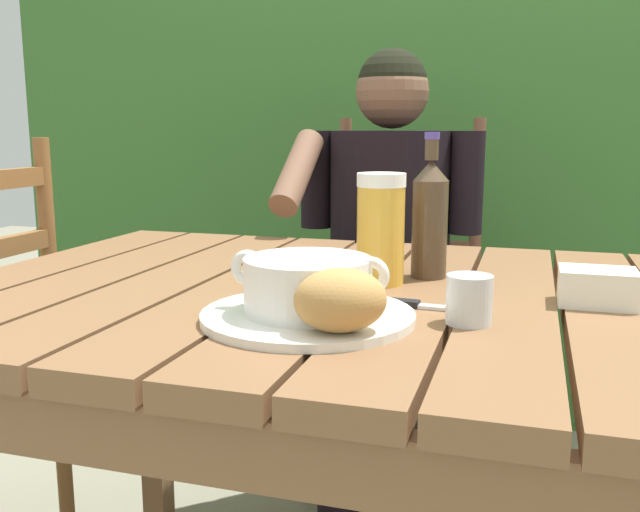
# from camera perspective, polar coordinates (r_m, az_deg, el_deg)

# --- Properties ---
(dining_table) EXTENTS (1.27, 0.94, 0.78)m
(dining_table) POSITION_cam_1_polar(r_m,az_deg,el_deg) (1.16, 0.84, -7.17)
(dining_table) COLOR brown
(dining_table) RESTS_ON ground_plane
(hedge_backdrop) EXTENTS (3.34, 0.93, 2.63)m
(hedge_backdrop) POSITION_cam_1_polar(r_m,az_deg,el_deg) (2.78, 11.26, 14.77)
(hedge_backdrop) COLOR #37672C
(hedge_backdrop) RESTS_ON ground_plane
(chair_near_diner) EXTENTS (0.44, 0.43, 1.06)m
(chair_near_diner) POSITION_cam_1_polar(r_m,az_deg,el_deg) (2.08, 6.49, -4.32)
(chair_near_diner) COLOR brown
(chair_near_diner) RESTS_ON ground_plane
(person_eating) EXTENTS (0.48, 0.47, 1.23)m
(person_eating) POSITION_cam_1_polar(r_m,az_deg,el_deg) (1.84, 5.40, 0.81)
(person_eating) COLOR black
(person_eating) RESTS_ON ground_plane
(serving_plate) EXTENTS (0.29, 0.29, 0.01)m
(serving_plate) POSITION_cam_1_polar(r_m,az_deg,el_deg) (0.94, -1.00, -4.93)
(serving_plate) COLOR white
(serving_plate) RESTS_ON dining_table
(soup_bowl) EXTENTS (0.22, 0.17, 0.08)m
(soup_bowl) POSITION_cam_1_polar(r_m,az_deg,el_deg) (0.93, -1.01, -2.27)
(soup_bowl) COLOR white
(soup_bowl) RESTS_ON serving_plate
(bread_roll) EXTENTS (0.14, 0.12, 0.08)m
(bread_roll) POSITION_cam_1_polar(r_m,az_deg,el_deg) (0.84, 1.68, -3.64)
(bread_roll) COLOR #BD8A49
(bread_roll) RESTS_ON serving_plate
(beer_glass) EXTENTS (0.08, 0.08, 0.18)m
(beer_glass) POSITION_cam_1_polar(r_m,az_deg,el_deg) (1.15, 5.00, 2.24)
(beer_glass) COLOR gold
(beer_glass) RESTS_ON dining_table
(beer_bottle) EXTENTS (0.06, 0.06, 0.25)m
(beer_bottle) POSITION_cam_1_polar(r_m,az_deg,el_deg) (1.21, 9.00, 3.18)
(beer_bottle) COLOR #4B3927
(beer_bottle) RESTS_ON dining_table
(water_glass_small) EXTENTS (0.06, 0.06, 0.07)m
(water_glass_small) POSITION_cam_1_polar(r_m,az_deg,el_deg) (0.94, 12.14, -3.51)
(water_glass_small) COLOR silver
(water_glass_small) RESTS_ON dining_table
(butter_tub) EXTENTS (0.11, 0.08, 0.05)m
(butter_tub) POSITION_cam_1_polar(r_m,az_deg,el_deg) (1.10, 21.79, -2.37)
(butter_tub) COLOR white
(butter_tub) RESTS_ON dining_table
(table_knife) EXTENTS (0.16, 0.03, 0.01)m
(table_knife) POSITION_cam_1_polar(r_m,az_deg,el_deg) (1.02, 7.96, -4.00)
(table_knife) COLOR silver
(table_knife) RESTS_ON dining_table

